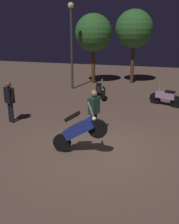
{
  "coord_description": "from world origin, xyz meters",
  "views": [
    {
      "loc": [
        1.99,
        -6.92,
        3.49
      ],
      "look_at": [
        -0.38,
        0.61,
        1.0
      ],
      "focal_mm": 41.44,
      "sensor_mm": 36.0,
      "label": 1
    }
  ],
  "objects_px": {
    "person_rider_beside": "(10,98)",
    "person_bystander_far": "(94,109)",
    "motorcycle_black_parked_left": "(100,90)",
    "streetlamp_near": "(71,36)",
    "motorcycle_pink_parked_right": "(166,97)",
    "motorcycle_blue_foreground": "(79,130)"
  },
  "relations": [
    {
      "from": "motorcycle_pink_parked_right",
      "to": "person_bystander_far",
      "type": "bearing_deg",
      "value": 86.96
    },
    {
      "from": "motorcycle_blue_foreground",
      "to": "person_rider_beside",
      "type": "xyz_separation_m",
      "value": [
        -3.51,
        1.81,
        0.24
      ]
    },
    {
      "from": "motorcycle_black_parked_left",
      "to": "motorcycle_blue_foreground",
      "type": "bearing_deg",
      "value": -19.58
    },
    {
      "from": "person_rider_beside",
      "to": "person_bystander_far",
      "type": "bearing_deg",
      "value": -71.91
    },
    {
      "from": "motorcycle_pink_parked_right",
      "to": "streetlamp_near",
      "type": "xyz_separation_m",
      "value": [
        -5.68,
        2.22,
        2.76
      ]
    },
    {
      "from": "motorcycle_pink_parked_right",
      "to": "person_bystander_far",
      "type": "relative_size",
      "value": 0.98
    },
    {
      "from": "motorcycle_black_parked_left",
      "to": "person_rider_beside",
      "type": "relative_size",
      "value": 0.91
    },
    {
      "from": "motorcycle_pink_parked_right",
      "to": "motorcycle_black_parked_left",
      "type": "bearing_deg",
      "value": 15.62
    },
    {
      "from": "motorcycle_blue_foreground",
      "to": "person_rider_beside",
      "type": "height_order",
      "value": "person_rider_beside"
    },
    {
      "from": "person_bystander_far",
      "to": "streetlamp_near",
      "type": "bearing_deg",
      "value": -38.87
    },
    {
      "from": "motorcycle_blue_foreground",
      "to": "motorcycle_pink_parked_right",
      "type": "relative_size",
      "value": 1.06
    },
    {
      "from": "motorcycle_black_parked_left",
      "to": "motorcycle_pink_parked_right",
      "type": "xyz_separation_m",
      "value": [
        3.4,
        -0.47,
        0.0
      ]
    },
    {
      "from": "motorcycle_pink_parked_right",
      "to": "motorcycle_blue_foreground",
      "type": "bearing_deg",
      "value": 93.32
    },
    {
      "from": "person_bystander_far",
      "to": "motorcycle_pink_parked_right",
      "type": "bearing_deg",
      "value": -92.18
    },
    {
      "from": "motorcycle_pink_parked_right",
      "to": "streetlamp_near",
      "type": "distance_m",
      "value": 6.7
    },
    {
      "from": "motorcycle_blue_foreground",
      "to": "motorcycle_pink_parked_right",
      "type": "height_order",
      "value": "motorcycle_blue_foreground"
    },
    {
      "from": "motorcycle_black_parked_left",
      "to": "person_rider_beside",
      "type": "xyz_separation_m",
      "value": [
        -2.37,
        -4.79,
        0.54
      ]
    },
    {
      "from": "motorcycle_black_parked_left",
      "to": "streetlamp_near",
      "type": "height_order",
      "value": "streetlamp_near"
    },
    {
      "from": "motorcycle_black_parked_left",
      "to": "person_rider_beside",
      "type": "distance_m",
      "value": 5.37
    },
    {
      "from": "motorcycle_black_parked_left",
      "to": "streetlamp_near",
      "type": "relative_size",
      "value": 0.3
    },
    {
      "from": "streetlamp_near",
      "to": "motorcycle_blue_foreground",
      "type": "bearing_deg",
      "value": -67.68
    },
    {
      "from": "motorcycle_blue_foreground",
      "to": "streetlamp_near",
      "type": "distance_m",
      "value": 9.35
    }
  ]
}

